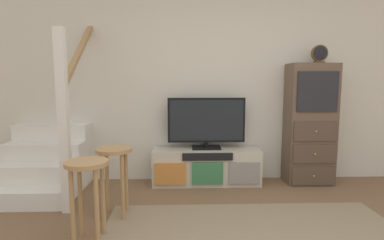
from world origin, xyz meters
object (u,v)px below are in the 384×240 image
television (206,122)px  bar_stool_far (114,165)px  media_console (206,166)px  bar_stool_near (87,182)px  side_cabinet (310,124)px  desk_clock (319,54)px

television → bar_stool_far: 1.36m
television → bar_stool_far: size_ratio=1.44×
media_console → bar_stool_near: (-1.06, -1.37, 0.28)m
side_cabinet → media_console: bearing=-179.6°
side_cabinet → bar_stool_far: size_ratio=2.26×
side_cabinet → bar_stool_near: bearing=-149.8°
desk_clock → bar_stool_near: desk_clock is taller
side_cabinet → television: bearing=179.4°
media_console → desk_clock: bearing=-0.2°
television → bar_stool_near: 1.78m
television → side_cabinet: bearing=-0.6°
television → side_cabinet: size_ratio=0.64×
bar_stool_near → television: bearing=52.8°
media_console → desk_clock: desk_clock is taller
side_cabinet → desk_clock: desk_clock is taller
television → desk_clock: 1.62m
side_cabinet → desk_clock: 0.88m
bar_stool_far → television: bearing=44.3°
side_cabinet → bar_stool_near: 2.76m
television → side_cabinet: (1.31, -0.01, -0.04)m
media_console → side_cabinet: size_ratio=0.89×
television → bar_stool_far: television is taller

